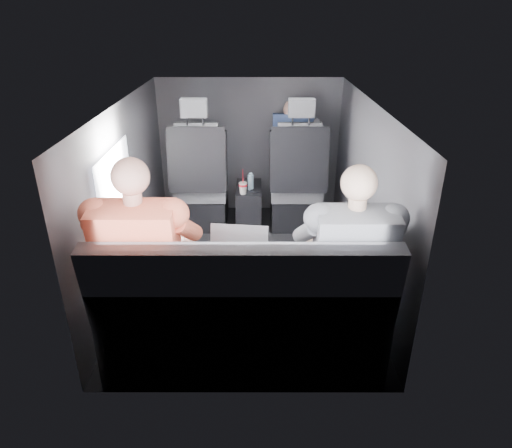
{
  "coord_description": "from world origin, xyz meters",
  "views": [
    {
      "loc": [
        0.07,
        -3.2,
        1.95
      ],
      "look_at": [
        0.07,
        -0.05,
        0.45
      ],
      "focal_mm": 32.0,
      "sensor_mm": 36.0,
      "label": 1
    }
  ],
  "objects_px": {
    "water_bottle": "(251,182)",
    "passenger_rear_left": "(146,261)",
    "front_seat_right": "(296,188)",
    "soda_cup": "(243,188)",
    "laptop_silver": "(240,248)",
    "laptop_white": "(157,252)",
    "laptop_black": "(350,248)",
    "rear_bench": "(244,321)",
    "front_seat_left": "(201,188)",
    "center_console": "(249,206)",
    "passenger_rear_right": "(346,263)",
    "passenger_front_right": "(292,145)"
  },
  "relations": [
    {
      "from": "water_bottle",
      "to": "soda_cup",
      "type": "bearing_deg",
      "value": -121.48
    },
    {
      "from": "front_seat_right",
      "to": "passenger_front_right",
      "type": "bearing_deg",
      "value": 96.75
    },
    {
      "from": "laptop_black",
      "to": "rear_bench",
      "type": "bearing_deg",
      "value": -155.68
    },
    {
      "from": "water_bottle",
      "to": "front_seat_left",
      "type": "bearing_deg",
      "value": 176.8
    },
    {
      "from": "center_console",
      "to": "laptop_silver",
      "type": "distance_m",
      "value": 1.7
    },
    {
      "from": "laptop_silver",
      "to": "passenger_rear_left",
      "type": "xyz_separation_m",
      "value": [
        -0.52,
        -0.2,
        0.02
      ]
    },
    {
      "from": "laptop_white",
      "to": "passenger_rear_left",
      "type": "xyz_separation_m",
      "value": [
        -0.03,
        -0.14,
        0.02
      ]
    },
    {
      "from": "front_seat_left",
      "to": "front_seat_right",
      "type": "bearing_deg",
      "value": 0.0
    },
    {
      "from": "water_bottle",
      "to": "laptop_silver",
      "type": "distance_m",
      "value": 1.59
    },
    {
      "from": "passenger_front_right",
      "to": "passenger_rear_left",
      "type": "bearing_deg",
      "value": -115.13
    },
    {
      "from": "rear_bench",
      "to": "water_bottle",
      "type": "xyz_separation_m",
      "value": [
        0.02,
        1.88,
        0.17
      ]
    },
    {
      "from": "front_seat_right",
      "to": "laptop_silver",
      "type": "bearing_deg",
      "value": -106.56
    },
    {
      "from": "front_seat_left",
      "to": "laptop_black",
      "type": "xyz_separation_m",
      "value": [
        1.09,
        -1.61,
        0.24
      ]
    },
    {
      "from": "laptop_silver",
      "to": "passenger_rear_left",
      "type": "relative_size",
      "value": 0.28
    },
    {
      "from": "laptop_silver",
      "to": "center_console",
      "type": "bearing_deg",
      "value": 89.03
    },
    {
      "from": "water_bottle",
      "to": "laptop_white",
      "type": "distance_m",
      "value": 1.74
    },
    {
      "from": "front_seat_right",
      "to": "passenger_rear_right",
      "type": "distance_m",
      "value": 1.83
    },
    {
      "from": "rear_bench",
      "to": "passenger_rear_left",
      "type": "distance_m",
      "value": 0.66
    },
    {
      "from": "center_console",
      "to": "laptop_silver",
      "type": "bearing_deg",
      "value": -90.97
    },
    {
      "from": "passenger_rear_right",
      "to": "passenger_front_right",
      "type": "xyz_separation_m",
      "value": [
        -0.16,
        2.07,
        0.1
      ]
    },
    {
      "from": "center_console",
      "to": "water_bottle",
      "type": "relative_size",
      "value": 2.97
    },
    {
      "from": "front_seat_left",
      "to": "laptop_silver",
      "type": "bearing_deg",
      "value": -75.29
    },
    {
      "from": "rear_bench",
      "to": "passenger_rear_right",
      "type": "bearing_deg",
      "value": 9.23
    },
    {
      "from": "rear_bench",
      "to": "laptop_white",
      "type": "height_order",
      "value": "rear_bench"
    },
    {
      "from": "laptop_black",
      "to": "passenger_rear_left",
      "type": "height_order",
      "value": "passenger_rear_left"
    },
    {
      "from": "front_seat_right",
      "to": "laptop_white",
      "type": "relative_size",
      "value": 2.56
    },
    {
      "from": "soda_cup",
      "to": "laptop_black",
      "type": "distance_m",
      "value": 1.64
    },
    {
      "from": "passenger_rear_left",
      "to": "passenger_front_right",
      "type": "distance_m",
      "value": 2.28
    },
    {
      "from": "front_seat_right",
      "to": "soda_cup",
      "type": "xyz_separation_m",
      "value": [
        -0.5,
        -0.14,
        0.06
      ]
    },
    {
      "from": "soda_cup",
      "to": "passenger_rear_right",
      "type": "distance_m",
      "value": 1.8
    },
    {
      "from": "center_console",
      "to": "water_bottle",
      "type": "xyz_separation_m",
      "value": [
        0.02,
        -0.07,
        0.27
      ]
    },
    {
      "from": "soda_cup",
      "to": "laptop_black",
      "type": "relative_size",
      "value": 0.62
    },
    {
      "from": "center_console",
      "to": "water_bottle",
      "type": "height_order",
      "value": "water_bottle"
    },
    {
      "from": "rear_bench",
      "to": "passenger_rear_left",
      "type": "height_order",
      "value": "passenger_rear_left"
    },
    {
      "from": "front_seat_left",
      "to": "front_seat_right",
      "type": "relative_size",
      "value": 1.0
    },
    {
      "from": "front_seat_left",
      "to": "passenger_front_right",
      "type": "bearing_deg",
      "value": 16.52
    },
    {
      "from": "passenger_rear_left",
      "to": "laptop_silver",
      "type": "bearing_deg",
      "value": 20.99
    },
    {
      "from": "laptop_white",
      "to": "passenger_rear_right",
      "type": "relative_size",
      "value": 0.39
    },
    {
      "from": "water_bottle",
      "to": "passenger_rear_left",
      "type": "bearing_deg",
      "value": -107.67
    },
    {
      "from": "rear_bench",
      "to": "passenger_front_right",
      "type": "relative_size",
      "value": 2.13
    },
    {
      "from": "center_console",
      "to": "passenger_front_right",
      "type": "xyz_separation_m",
      "value": [
        0.42,
        0.22,
        0.54
      ]
    },
    {
      "from": "front_seat_right",
      "to": "laptop_white",
      "type": "bearing_deg",
      "value": -120.14
    },
    {
      "from": "laptop_silver",
      "to": "laptop_black",
      "type": "height_order",
      "value": "laptop_black"
    },
    {
      "from": "soda_cup",
      "to": "laptop_silver",
      "type": "xyz_separation_m",
      "value": [
        0.02,
        -1.47,
        0.17
      ]
    },
    {
      "from": "front_seat_left",
      "to": "laptop_black",
      "type": "relative_size",
      "value": 3.31
    },
    {
      "from": "passenger_front_right",
      "to": "front_seat_left",
      "type": "bearing_deg",
      "value": -163.48
    },
    {
      "from": "front_seat_right",
      "to": "laptop_black",
      "type": "relative_size",
      "value": 3.31
    },
    {
      "from": "soda_cup",
      "to": "laptop_silver",
      "type": "relative_size",
      "value": 0.65
    },
    {
      "from": "front_seat_right",
      "to": "laptop_black",
      "type": "xyz_separation_m",
      "value": [
        0.19,
        -1.61,
        0.24
      ]
    },
    {
      "from": "rear_bench",
      "to": "soda_cup",
      "type": "relative_size",
      "value": 6.8
    }
  ]
}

